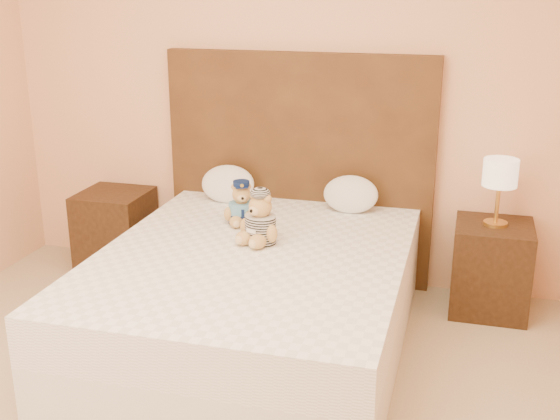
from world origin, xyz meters
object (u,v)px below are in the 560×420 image
object	(u,v)px
lamp	(500,176)
teddy_prisoner	(260,218)
nightstand_right	(491,268)
pillow_left	(228,182)
bed	(253,300)
teddy_police	(242,203)
pillow_right	(351,193)
nightstand_left	(116,230)

from	to	relation	value
lamp	teddy_prisoner	xyz separation A→B (m)	(-1.25, -0.65, -0.15)
nightstand_right	teddy_prisoner	xyz separation A→B (m)	(-1.25, -0.65, 0.42)
nightstand_right	pillow_left	distance (m)	1.73
bed	teddy_prisoner	bearing A→B (deg)	90.44
lamp	bed	bearing A→B (deg)	-147.38
bed	pillow_left	xyz separation A→B (m)	(-0.43, 0.83, 0.40)
bed	nightstand_right	world-z (taller)	same
teddy_police	pillow_right	world-z (taller)	teddy_police
teddy_prisoner	pillow_right	xyz separation A→B (m)	(0.38, 0.68, -0.02)
bed	nightstand_left	world-z (taller)	same
teddy_police	pillow_left	xyz separation A→B (m)	(-0.23, 0.40, -0.00)
bed	nightstand_right	size ratio (longest dim) A/B	3.64
nightstand_right	teddy_police	distance (m)	1.55
bed	nightstand_left	distance (m)	1.48
bed	pillow_right	world-z (taller)	pillow_right
bed	pillow_left	bearing A→B (deg)	117.34
pillow_left	pillow_right	world-z (taller)	pillow_left
lamp	pillow_left	bearing A→B (deg)	178.98
pillow_left	nightstand_right	bearing A→B (deg)	-1.02
teddy_prisoner	pillow_right	bearing A→B (deg)	82.72
teddy_prisoner	pillow_left	bearing A→B (deg)	144.29
pillow_right	nightstand_left	bearing A→B (deg)	-178.94
nightstand_right	pillow_left	bearing A→B (deg)	178.98
bed	nightstand_left	size ratio (longest dim) A/B	3.64
nightstand_right	pillow_right	world-z (taller)	pillow_right
teddy_police	nightstand_left	bearing A→B (deg)	137.05
lamp	teddy_police	bearing A→B (deg)	-165.67
bed	teddy_prisoner	xyz separation A→B (m)	(-0.00, 0.15, 0.42)
lamp	pillow_right	world-z (taller)	lamp
bed	nightstand_right	xyz separation A→B (m)	(1.25, 0.80, -0.00)
lamp	teddy_prisoner	bearing A→B (deg)	-152.65
lamp	pillow_left	world-z (taller)	lamp
bed	teddy_police	size ratio (longest dim) A/B	7.74
lamp	pillow_left	size ratio (longest dim) A/B	1.12
pillow_left	pillow_right	size ratio (longest dim) A/B	1.05
lamp	nightstand_right	bearing A→B (deg)	0.00
nightstand_left	nightstand_right	size ratio (longest dim) A/B	1.00
bed	pillow_right	xyz separation A→B (m)	(0.38, 0.83, 0.40)
teddy_prisoner	nightstand_right	bearing A→B (deg)	49.34
bed	lamp	size ratio (longest dim) A/B	5.00
pillow_left	teddy_prisoner	bearing A→B (deg)	-57.70
bed	lamp	distance (m)	1.59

